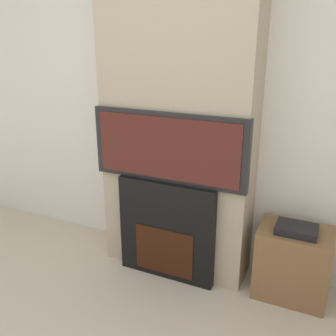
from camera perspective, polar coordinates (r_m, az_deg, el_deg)
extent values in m
cube|color=silver|center=(2.84, 3.29, 11.70)|extent=(6.00, 0.06, 2.70)
cube|color=tan|center=(2.65, 1.62, 11.17)|extent=(1.10, 0.35, 2.70)
cube|color=black|center=(2.81, 0.00, -9.28)|extent=(0.74, 0.14, 0.76)
cube|color=#33160A|center=(2.83, -0.64, -12.64)|extent=(0.46, 0.01, 0.37)
cube|color=black|center=(2.57, 0.00, 3.13)|extent=(1.13, 0.06, 0.49)
cube|color=#471914|center=(2.54, -0.31, 2.94)|extent=(1.04, 0.01, 0.44)
cube|color=brown|center=(2.80, 18.45, -13.53)|extent=(0.48, 0.35, 0.51)
cube|color=black|center=(2.64, 19.00, -8.82)|extent=(0.27, 0.19, 0.05)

